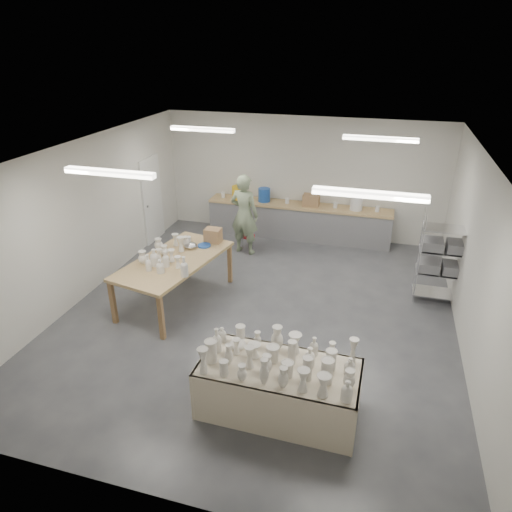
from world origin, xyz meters
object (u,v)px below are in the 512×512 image
(work_table, at_px, (176,258))
(drying_table, at_px, (279,386))
(red_stool, at_px, (248,236))
(potter, at_px, (244,214))

(work_table, bearing_deg, drying_table, -31.20)
(drying_table, relative_size, red_stool, 4.95)
(drying_table, distance_m, potter, 5.24)
(drying_table, height_order, red_stool, drying_table)
(potter, bearing_deg, red_stool, -79.61)
(drying_table, bearing_deg, potter, 113.02)
(potter, bearing_deg, drying_table, 122.64)
(drying_table, bearing_deg, red_stool, 111.95)
(red_stool, bearing_deg, work_table, -102.39)
(work_table, distance_m, potter, 2.52)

